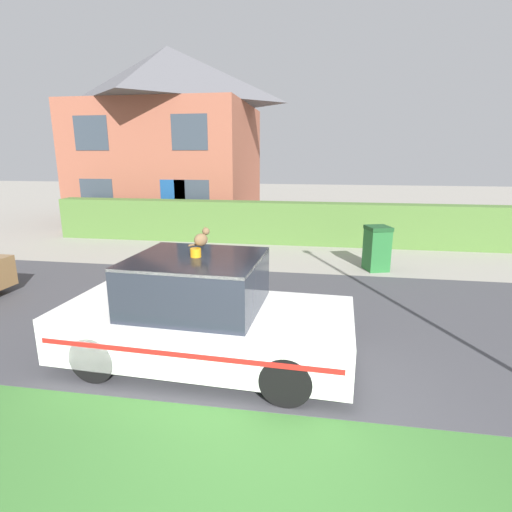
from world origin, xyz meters
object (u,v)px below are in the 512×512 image
police_car (203,315)px  house_left (171,135)px  wheelie_bin (377,248)px  cat (202,238)px

police_car → house_left: 14.35m
house_left → wheelie_bin: (8.45, -7.42, -3.30)m
house_left → wheelie_bin: bearing=-41.3°
police_car → cat: bearing=102.5°
cat → wheelie_bin: 6.37m
police_car → house_left: house_left is taller
wheelie_bin → police_car: bearing=-137.2°
police_car → wheelie_bin: (3.16, 5.54, -0.14)m
wheelie_bin → cat: bearing=-138.3°
police_car → cat: cat is taller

